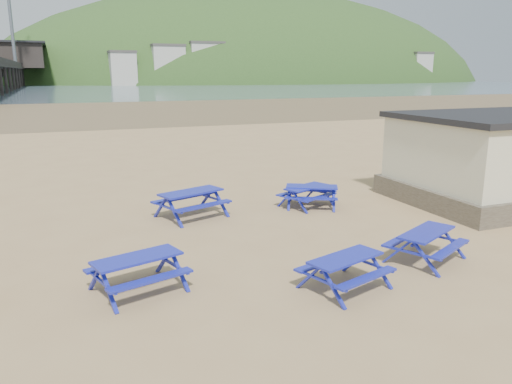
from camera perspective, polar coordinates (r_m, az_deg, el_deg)
name	(u,v)px	position (r m, az deg, el deg)	size (l,w,h in m)	color
ground	(244,242)	(13.92, -1.39, -5.69)	(400.00, 400.00, 0.00)	tan
wet_sand	(94,109)	(67.64, -18.00, 8.99)	(400.00, 400.00, 0.00)	brown
sea	(68,86)	(182.45, -20.65, 11.24)	(400.00, 400.00, 0.00)	#4D606E
picnic_table_blue_a	(191,204)	(16.25, -7.40, -1.38)	(2.49, 2.25, 0.86)	#152BAF
picnic_table_blue_b	(312,196)	(17.50, 6.37, -0.48)	(2.23, 2.09, 0.74)	#152BAF
picnic_table_blue_c	(306,196)	(17.54, 5.76, -0.48)	(2.09, 1.92, 0.71)	#152BAF
picnic_table_blue_d	(138,274)	(11.08, -13.33, -9.09)	(2.20, 1.95, 0.78)	#152BAF
picnic_table_blue_e	(345,273)	(11.07, 10.14, -9.06)	(2.09, 1.87, 0.73)	#152BAF
picnic_table_blue_f	(426,246)	(13.14, 18.81, -5.85)	(2.29, 2.13, 0.77)	#152BAF
amenity_block	(504,157)	(20.32, 26.51, 3.58)	(7.40, 5.40, 3.15)	#665B4C
pier	(9,70)	(191.04, -26.37, 12.42)	(24.00, 220.00, 39.29)	black
headland_town	(253,101)	(260.23, -0.34, 10.32)	(264.00, 144.00, 108.00)	#2D4C1E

